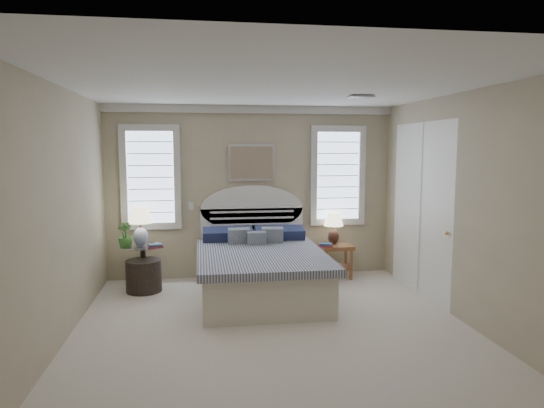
{
  "coord_description": "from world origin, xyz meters",
  "views": [
    {
      "loc": [
        -0.8,
        -5.11,
        2.05
      ],
      "look_at": [
        0.11,
        1.0,
        1.33
      ],
      "focal_mm": 32.0,
      "sensor_mm": 36.0,
      "label": 1
    }
  ],
  "objects": [
    {
      "name": "ceiling",
      "position": [
        0.0,
        0.0,
        2.7
      ],
      "size": [
        4.5,
        5.0,
        0.01
      ],
      "primitive_type": "cube",
      "color": "silver",
      "rests_on": "wall_back"
    },
    {
      "name": "crown_molding",
      "position": [
        0.0,
        2.46,
        2.64
      ],
      "size": [
        4.5,
        0.08,
        0.12
      ],
      "primitive_type": "cube",
      "color": "silver",
      "rests_on": "wall_back"
    },
    {
      "name": "wall_right",
      "position": [
        2.25,
        0.0,
        1.35
      ],
      "size": [
        0.02,
        5.0,
        2.7
      ],
      "primitive_type": "cube",
      "color": "tan",
      "rests_on": "floor"
    },
    {
      "name": "nightstand_right",
      "position": [
        1.3,
        2.15,
        0.39
      ],
      "size": [
        0.5,
        0.4,
        0.53
      ],
      "color": "brown",
      "rests_on": "floor"
    },
    {
      "name": "window_left",
      "position": [
        -1.55,
        2.48,
        1.6
      ],
      "size": [
        0.9,
        0.06,
        1.6
      ],
      "primitive_type": "cube",
      "color": "#ADC0DB",
      "rests_on": "wall_back"
    },
    {
      "name": "wall_back",
      "position": [
        0.0,
        2.5,
        1.35
      ],
      "size": [
        4.5,
        0.02,
        2.7
      ],
      "primitive_type": "cube",
      "color": "tan",
      "rests_on": "floor"
    },
    {
      "name": "wall_left",
      "position": [
        -2.25,
        0.0,
        1.35
      ],
      "size": [
        0.02,
        5.0,
        2.7
      ],
      "primitive_type": "cube",
      "color": "tan",
      "rests_on": "floor"
    },
    {
      "name": "side_table_left",
      "position": [
        -1.65,
        2.05,
        0.39
      ],
      "size": [
        0.56,
        0.56,
        0.63
      ],
      "color": "black",
      "rests_on": "floor"
    },
    {
      "name": "painting",
      "position": [
        0.0,
        2.46,
        1.82
      ],
      "size": [
        0.74,
        0.04,
        0.58
      ],
      "primitive_type": "cube",
      "color": "silver",
      "rests_on": "wall_back"
    },
    {
      "name": "floor_pot",
      "position": [
        -1.62,
        1.85,
        0.23
      ],
      "size": [
        0.51,
        0.51,
        0.46
      ],
      "primitive_type": "cylinder",
      "rotation": [
        0.0,
        0.0,
        0.02
      ],
      "color": "black",
      "rests_on": "floor"
    },
    {
      "name": "potted_plant",
      "position": [
        -1.87,
        1.9,
        0.81
      ],
      "size": [
        0.26,
        0.26,
        0.37
      ],
      "primitive_type": "imported",
      "rotation": [
        0.0,
        0.0,
        -0.32
      ],
      "color": "#3E7F32",
      "rests_on": "side_table_left"
    },
    {
      "name": "floor",
      "position": [
        0.0,
        0.0,
        0.0
      ],
      "size": [
        4.5,
        5.0,
        0.01
      ],
      "primitive_type": "cube",
      "color": "beige",
      "rests_on": "ground"
    },
    {
      "name": "lamp_right",
      "position": [
        1.28,
        2.26,
        0.84
      ],
      "size": [
        0.32,
        0.32,
        0.5
      ],
      "rotation": [
        0.0,
        0.0,
        -0.06
      ],
      "color": "black",
      "rests_on": "nightstand_right"
    },
    {
      "name": "bed",
      "position": [
        0.0,
        1.46,
        0.39
      ],
      "size": [
        1.72,
        2.28,
        1.47
      ],
      "color": "beige",
      "rests_on": "floor"
    },
    {
      "name": "books_left",
      "position": [
        -1.45,
        1.85,
        0.66
      ],
      "size": [
        0.23,
        0.2,
        0.05
      ],
      "rotation": [
        0.0,
        0.0,
        0.34
      ],
      "color": "maroon",
      "rests_on": "side_table_left"
    },
    {
      "name": "switch_plate",
      "position": [
        -0.95,
        2.48,
        1.15
      ],
      "size": [
        0.08,
        0.01,
        0.12
      ],
      "primitive_type": "cube",
      "color": "silver",
      "rests_on": "wall_back"
    },
    {
      "name": "lamp_left",
      "position": [
        -1.67,
        2.04,
        0.98
      ],
      "size": [
        0.39,
        0.39,
        0.58
      ],
      "rotation": [
        0.0,
        0.0,
        0.11
      ],
      "color": "white",
      "rests_on": "side_table_left"
    },
    {
      "name": "window_right",
      "position": [
        1.4,
        2.48,
        1.6
      ],
      "size": [
        0.9,
        0.06,
        1.6
      ],
      "primitive_type": "cube",
      "color": "#ADC0DB",
      "rests_on": "wall_back"
    },
    {
      "name": "books_right",
      "position": [
        1.1,
        2.03,
        0.56
      ],
      "size": [
        0.24,
        0.21,
        0.06
      ],
      "rotation": [
        0.0,
        0.0,
        -0.33
      ],
      "color": "maroon",
      "rests_on": "nightstand_right"
    },
    {
      "name": "closet_door",
      "position": [
        2.23,
        1.2,
        1.2
      ],
      "size": [
        0.02,
        1.8,
        2.4
      ],
      "primitive_type": "cube",
      "color": "white",
      "rests_on": "floor"
    },
    {
      "name": "hvac_vent",
      "position": [
        1.2,
        0.8,
        2.68
      ],
      "size": [
        0.3,
        0.2,
        0.02
      ],
      "primitive_type": "cube",
      "color": "#B2B2B2",
      "rests_on": "ceiling"
    }
  ]
}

